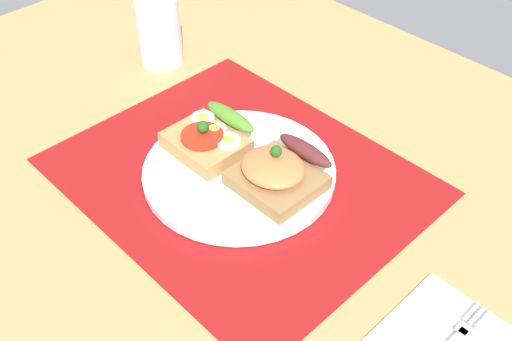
{
  "coord_description": "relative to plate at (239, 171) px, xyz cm",
  "views": [
    {
      "loc": [
        42.35,
        -38.2,
        52.1
      ],
      "look_at": [
        3.0,
        0.0,
        2.93
      ],
      "focal_mm": 43.23,
      "sensor_mm": 36.0,
      "label": 1
    }
  ],
  "objects": [
    {
      "name": "sandwich_salmon",
      "position": [
        5.3,
        1.48,
        2.42
      ],
      "size": [
        9.69,
        10.4,
        5.27
      ],
      "color": "olive",
      "rests_on": "plate"
    },
    {
      "name": "plate",
      "position": [
        0.0,
        0.0,
        0.0
      ],
      "size": [
        24.0,
        24.0,
        1.13
      ],
      "primitive_type": "cylinder",
      "color": "white",
      "rests_on": "placemat"
    },
    {
      "name": "sandwich_egg_tomato",
      "position": [
        -5.5,
        0.04,
        2.16
      ],
      "size": [
        9.64,
        9.27,
        4.34
      ],
      "color": "#B2824A",
      "rests_on": "plate"
    },
    {
      "name": "ground_plane",
      "position": [
        0.0,
        0.0,
        -2.46
      ],
      "size": [
        120.0,
        90.0,
        3.2
      ],
      "primitive_type": "cube",
      "color": "tan"
    },
    {
      "name": "drinking_glass",
      "position": [
        -28.32,
        9.79,
        4.63
      ],
      "size": [
        6.66,
        6.66,
        10.98
      ],
      "primitive_type": "cylinder",
      "color": "silver",
      "rests_on": "ground_plane"
    },
    {
      "name": "placemat",
      "position": [
        0.0,
        0.0,
        -0.71
      ],
      "size": [
        42.93,
        35.13,
        0.3
      ],
      "primitive_type": "cube",
      "color": "maroon",
      "rests_on": "ground_plane"
    }
  ]
}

